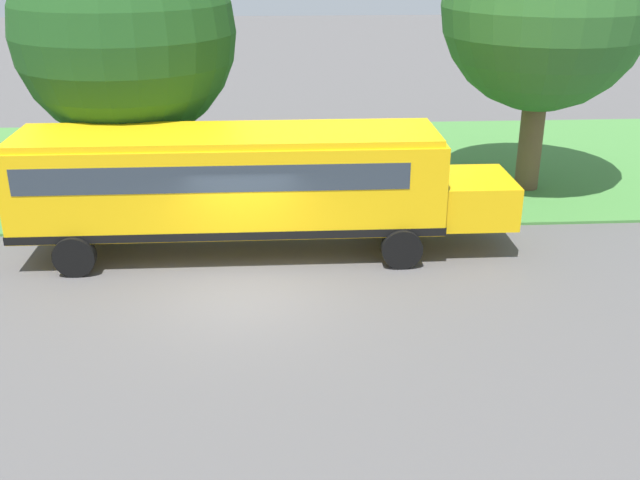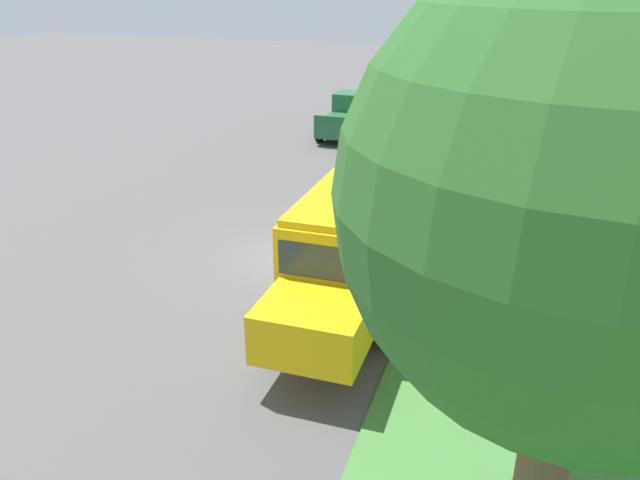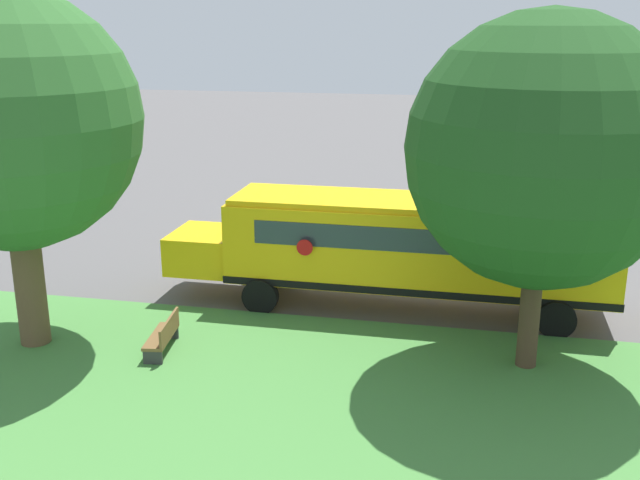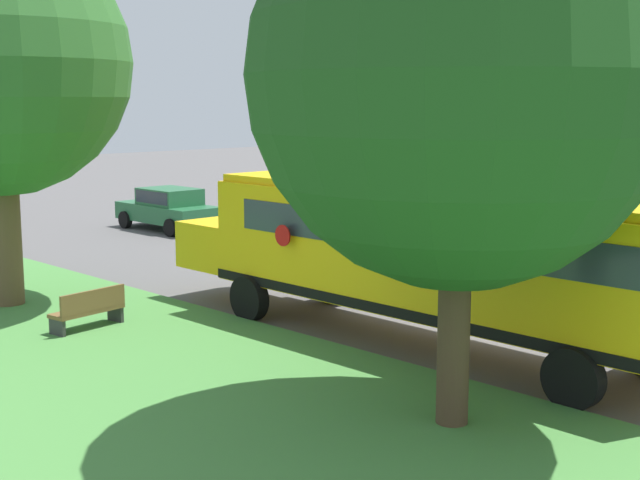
{
  "view_description": "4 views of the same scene",
  "coord_description": "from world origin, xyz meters",
  "px_view_note": "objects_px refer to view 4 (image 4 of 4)",
  "views": [
    {
      "loc": [
        15.26,
        0.85,
        7.71
      ],
      "look_at": [
        -0.74,
        1.79,
        1.04
      ],
      "focal_mm": 42.0,
      "sensor_mm": 36.0,
      "label": 1
    },
    {
      "loc": [
        -6.24,
        16.24,
        8.05
      ],
      "look_at": [
        -1.61,
        2.36,
        1.73
      ],
      "focal_mm": 35.0,
      "sensor_mm": 36.0,
      "label": 2
    },
    {
      "loc": [
        -22.51,
        -1.84,
        7.86
      ],
      "look_at": [
        -2.09,
        2.52,
        1.69
      ],
      "focal_mm": 42.0,
      "sensor_mm": 36.0,
      "label": 3
    },
    {
      "loc": [
        -16.0,
        -10.87,
        4.78
      ],
      "look_at": [
        -1.59,
        3.97,
        1.52
      ],
      "focal_mm": 50.0,
      "sensor_mm": 36.0,
      "label": 4
    }
  ],
  "objects_px": {
    "park_bench": "(89,310)",
    "oak_tree_beside_bus": "(457,77)",
    "school_bus": "(427,249)",
    "car_green_nearest": "(169,206)",
    "oak_tree_roadside_mid": "(5,58)"
  },
  "relations": [
    {
      "from": "park_bench",
      "to": "oak_tree_beside_bus",
      "type": "bearing_deg",
      "value": -83.42
    },
    {
      "from": "school_bus",
      "to": "car_green_nearest",
      "type": "bearing_deg",
      "value": 71.92
    },
    {
      "from": "school_bus",
      "to": "park_bench",
      "type": "xyz_separation_m",
      "value": [
        -4.27,
        5.47,
        -1.45
      ]
    },
    {
      "from": "school_bus",
      "to": "car_green_nearest",
      "type": "height_order",
      "value": "school_bus"
    },
    {
      "from": "oak_tree_beside_bus",
      "to": "car_green_nearest",
      "type": "bearing_deg",
      "value": 66.23
    },
    {
      "from": "school_bus",
      "to": "oak_tree_roadside_mid",
      "type": "height_order",
      "value": "oak_tree_roadside_mid"
    },
    {
      "from": "car_green_nearest",
      "to": "park_bench",
      "type": "height_order",
      "value": "car_green_nearest"
    },
    {
      "from": "school_bus",
      "to": "park_bench",
      "type": "height_order",
      "value": "school_bus"
    },
    {
      "from": "oak_tree_beside_bus",
      "to": "park_bench",
      "type": "bearing_deg",
      "value": 96.58
    },
    {
      "from": "car_green_nearest",
      "to": "oak_tree_roadside_mid",
      "type": "distance_m",
      "value": 13.36
    },
    {
      "from": "car_green_nearest",
      "to": "park_bench",
      "type": "distance_m",
      "value": 14.79
    },
    {
      "from": "school_bus",
      "to": "park_bench",
      "type": "bearing_deg",
      "value": 127.96
    },
    {
      "from": "car_green_nearest",
      "to": "park_bench",
      "type": "xyz_separation_m",
      "value": [
        -9.7,
        -11.16,
        -0.4
      ]
    },
    {
      "from": "school_bus",
      "to": "park_bench",
      "type": "distance_m",
      "value": 7.09
    },
    {
      "from": "car_green_nearest",
      "to": "oak_tree_beside_bus",
      "type": "relative_size",
      "value": 0.54
    }
  ]
}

